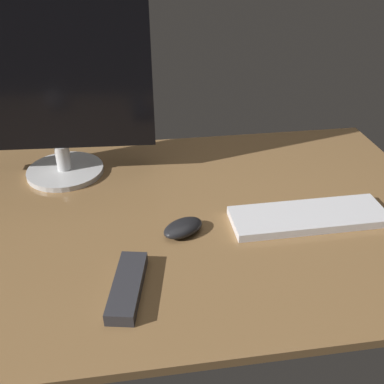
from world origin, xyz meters
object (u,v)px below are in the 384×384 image
at_px(monitor, 50,86).
at_px(tv_remote, 128,286).
at_px(computer_mouse, 183,228).
at_px(keyboard, 309,217).

xyz_separation_m(monitor, tv_remote, (0.16, -0.49, -0.24)).
relative_size(computer_mouse, tv_remote, 0.57).
bearing_deg(computer_mouse, keyboard, -27.89).
bearing_deg(monitor, tv_remote, -67.65).
relative_size(monitor, keyboard, 1.39).
bearing_deg(computer_mouse, tv_remote, -157.02).
bearing_deg(monitor, keyboard, -24.21).
relative_size(monitor, computer_mouse, 5.21).
bearing_deg(keyboard, tv_remote, -158.76).
xyz_separation_m(keyboard, computer_mouse, (-0.30, -0.01, 0.01)).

